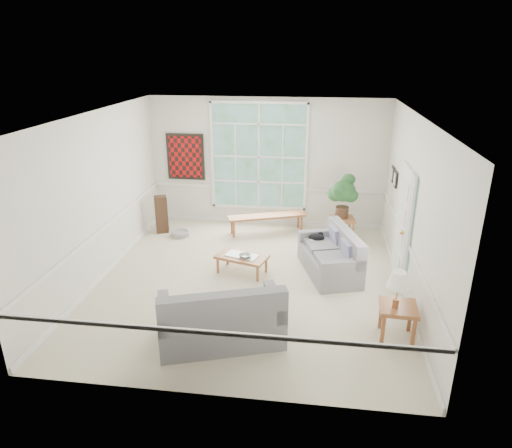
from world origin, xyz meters
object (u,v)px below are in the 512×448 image
Objects in this scene: coffee_table at (242,264)px; end_table at (342,228)px; loveseat_right at (330,252)px; loveseat_front at (221,311)px; side_table at (397,322)px.

coffee_table is 1.93× the size of end_table.
end_table reaches higher than coffee_table.
coffee_table is 2.76m from end_table.
loveseat_front is at bearing -141.33° from loveseat_right.
loveseat_right is 0.89× the size of loveseat_front.
loveseat_right is at bearing 115.65° from side_table.
loveseat_right reaches higher than end_table.
side_table is (0.95, -1.97, -0.16)m from loveseat_right.
loveseat_right is at bearing 37.38° from loveseat_front.
loveseat_front is 3.59× the size of end_table.
loveseat_front is at bearing -115.16° from end_table.
loveseat_front reaches higher than side_table.
coffee_table is at bearing 72.56° from loveseat_front.
loveseat_front reaches higher than loveseat_right.
side_table reaches higher than end_table.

